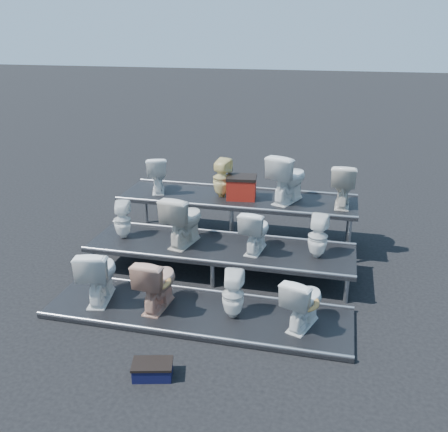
% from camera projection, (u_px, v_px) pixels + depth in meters
% --- Properties ---
extents(ground, '(80.00, 80.00, 0.00)m').
position_uv_depth(ground, '(220.00, 273.00, 8.07)').
color(ground, black).
rests_on(ground, ground).
extents(tier_front, '(4.20, 1.20, 0.06)m').
position_uv_depth(tier_front, '(197.00, 313.00, 6.87)').
color(tier_front, black).
rests_on(tier_front, ground).
extents(tier_mid, '(4.20, 1.20, 0.46)m').
position_uv_depth(tier_mid, '(220.00, 260.00, 7.98)').
color(tier_mid, black).
rests_on(tier_mid, ground).
extents(tier_back, '(4.20, 1.20, 0.86)m').
position_uv_depth(tier_back, '(237.00, 220.00, 9.09)').
color(tier_back, black).
rests_on(tier_back, ground).
extents(toilet_0, '(0.60, 0.87, 0.82)m').
position_uv_depth(toilet_0, '(99.00, 273.00, 7.03)').
color(toilet_0, white).
rests_on(toilet_0, tier_front).
extents(toilet_1, '(0.49, 0.79, 0.77)m').
position_uv_depth(toilet_1, '(157.00, 282.00, 6.85)').
color(toilet_1, tan).
rests_on(toilet_1, tier_front).
extents(toilet_2, '(0.32, 0.32, 0.65)m').
position_uv_depth(toilet_2, '(233.00, 295.00, 6.64)').
color(toilet_2, white).
rests_on(toilet_2, tier_front).
extents(toilet_3, '(0.61, 0.80, 0.72)m').
position_uv_depth(toilet_3, '(303.00, 301.00, 6.42)').
color(toilet_3, white).
rests_on(toilet_3, tier_front).
extents(toilet_4, '(0.33, 0.34, 0.61)m').
position_uv_depth(toilet_4, '(122.00, 220.00, 8.15)').
color(toilet_4, white).
rests_on(toilet_4, tier_mid).
extents(toilet_5, '(0.61, 0.89, 0.83)m').
position_uv_depth(toilet_5, '(184.00, 219.00, 7.88)').
color(toilet_5, beige).
rests_on(toilet_5, tier_mid).
extents(toilet_6, '(0.47, 0.71, 0.68)m').
position_uv_depth(toilet_6, '(255.00, 230.00, 7.66)').
color(toilet_6, white).
rests_on(toilet_6, tier_mid).
extents(toilet_7, '(0.33, 0.33, 0.66)m').
position_uv_depth(toilet_7, '(318.00, 236.00, 7.45)').
color(toilet_7, white).
rests_on(toilet_7, tier_mid).
extents(toilet_8, '(0.57, 0.74, 0.67)m').
position_uv_depth(toilet_8, '(157.00, 174.00, 9.15)').
color(toilet_8, white).
rests_on(toilet_8, tier_back).
extents(toilet_9, '(0.38, 0.38, 0.68)m').
position_uv_depth(toilet_9, '(222.00, 178.00, 8.88)').
color(toilet_9, '#EBD88D').
rests_on(toilet_9, tier_back).
extents(toilet_10, '(0.76, 0.96, 0.86)m').
position_uv_depth(toilet_10, '(288.00, 178.00, 8.59)').
color(toilet_10, white).
rests_on(toilet_10, tier_back).
extents(toilet_11, '(0.43, 0.73, 0.74)m').
position_uv_depth(toilet_11, '(343.00, 185.00, 8.41)').
color(toilet_11, beige).
rests_on(toilet_11, tier_back).
extents(red_crate, '(0.54, 0.45, 0.36)m').
position_uv_depth(red_crate, '(241.00, 189.00, 8.82)').
color(red_crate, '#9D2411').
rests_on(red_crate, tier_back).
extents(step_stool, '(0.49, 0.36, 0.16)m').
position_uv_depth(step_stool, '(153.00, 371.00, 5.65)').
color(step_stool, black).
rests_on(step_stool, ground).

